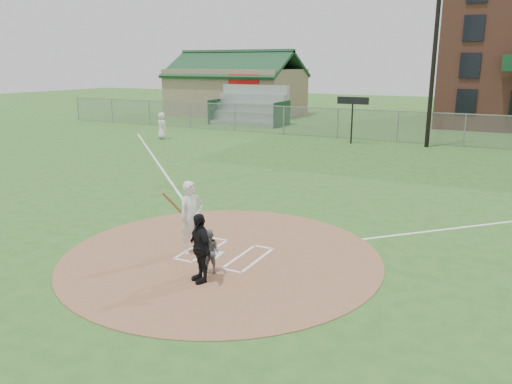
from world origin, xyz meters
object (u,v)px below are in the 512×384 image
at_px(ondeck_player, 162,126).
at_px(batter_at_plate, 191,217).
at_px(home_plate, 213,254).
at_px(umpire, 200,248).
at_px(catcher, 210,252).

bearing_deg(ondeck_player, batter_at_plate, 153.47).
height_order(home_plate, ondeck_player, ondeck_player).
bearing_deg(umpire, batter_at_plate, 162.30).
relative_size(home_plate, umpire, 0.29).
bearing_deg(batter_at_plate, catcher, -39.36).
relative_size(umpire, ondeck_player, 0.93).
bearing_deg(umpire, home_plate, 144.29).
relative_size(home_plate, ondeck_player, 0.27).
bearing_deg(ondeck_player, umpire, 153.51).
relative_size(catcher, ondeck_player, 0.61).
xyz_separation_m(home_plate, ondeck_player, (-14.18, 16.40, 0.85)).
bearing_deg(home_plate, umpire, -68.08).
distance_m(home_plate, umpire, 1.81).
relative_size(catcher, umpire, 0.66).
bearing_deg(catcher, home_plate, 121.48).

